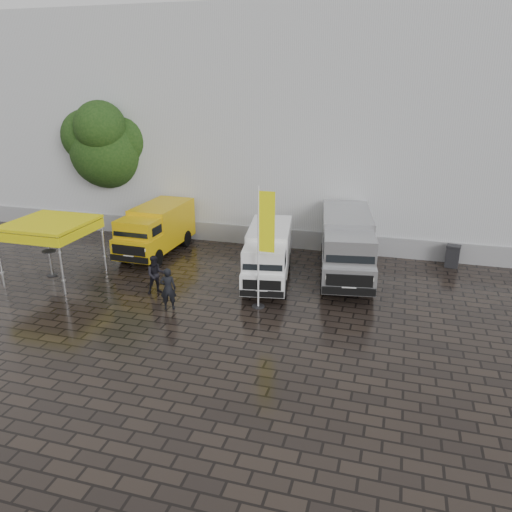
# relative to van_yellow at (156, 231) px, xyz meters

# --- Properties ---
(ground) EXTENTS (120.00, 120.00, 0.00)m
(ground) POSITION_rel_van_yellow_xyz_m (6.70, -5.14, -1.20)
(ground) COLOR black
(ground) RESTS_ON ground
(exhibition_hall) EXTENTS (44.00, 16.00, 12.00)m
(exhibition_hall) POSITION_rel_van_yellow_xyz_m (8.70, 10.86, 4.80)
(exhibition_hall) COLOR silver
(exhibition_hall) RESTS_ON ground
(hall_plinth) EXTENTS (44.00, 0.15, 1.00)m
(hall_plinth) POSITION_rel_van_yellow_xyz_m (8.70, 2.81, -0.70)
(hall_plinth) COLOR gray
(hall_plinth) RESTS_ON ground
(van_yellow) EXTENTS (2.13, 5.27, 2.41)m
(van_yellow) POSITION_rel_van_yellow_xyz_m (0.00, 0.00, 0.00)
(van_yellow) COLOR gold
(van_yellow) RESTS_ON ground
(van_white) EXTENTS (2.65, 5.55, 2.31)m
(van_white) POSITION_rel_van_yellow_xyz_m (6.42, -1.95, -0.05)
(van_white) COLOR white
(van_white) RESTS_ON ground
(van_silver) EXTENTS (3.10, 6.66, 2.78)m
(van_silver) POSITION_rel_van_yellow_xyz_m (9.65, -0.44, 0.18)
(van_silver) COLOR #A3A4A8
(van_silver) RESTS_ON ground
(canopy_tent) EXTENTS (3.29, 3.29, 2.63)m
(canopy_tent) POSITION_rel_van_yellow_xyz_m (-2.86, -4.29, 1.27)
(canopy_tent) COLOR silver
(canopy_tent) RESTS_ON ground
(flagpole) EXTENTS (0.88, 0.50, 4.85)m
(flagpole) POSITION_rel_van_yellow_xyz_m (6.94, -4.69, 1.49)
(flagpole) COLOR black
(flagpole) RESTS_ON ground
(tree) EXTENTS (4.30, 4.32, 7.73)m
(tree) POSITION_rel_van_yellow_xyz_m (-4.40, 3.36, 3.76)
(tree) COLOR black
(tree) RESTS_ON ground
(cocktail_table) EXTENTS (0.60, 0.60, 1.21)m
(cocktail_table) POSITION_rel_van_yellow_xyz_m (-3.19, -4.15, -0.60)
(cocktail_table) COLOR black
(cocktail_table) RESTS_ON ground
(wheelie_bin) EXTENTS (0.73, 0.73, 1.06)m
(wheelie_bin) POSITION_rel_van_yellow_xyz_m (14.42, 2.21, -0.67)
(wheelie_bin) COLOR black
(wheelie_bin) RESTS_ON ground
(person_front) EXTENTS (0.72, 0.58, 1.70)m
(person_front) POSITION_rel_van_yellow_xyz_m (3.46, -5.83, -0.35)
(person_front) COLOR black
(person_front) RESTS_ON ground
(person_tent) EXTENTS (1.01, 0.97, 1.64)m
(person_tent) POSITION_rel_van_yellow_xyz_m (2.29, -4.56, -0.38)
(person_tent) COLOR black
(person_tent) RESTS_ON ground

